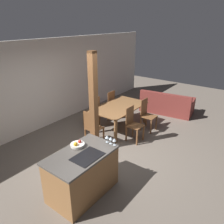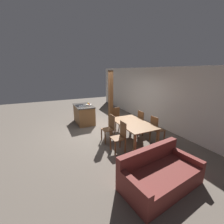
{
  "view_description": "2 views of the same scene",
  "coord_description": "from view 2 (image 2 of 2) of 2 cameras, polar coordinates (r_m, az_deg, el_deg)",
  "views": [
    {
      "loc": [
        -3.63,
        -2.99,
        3.17
      ],
      "look_at": [
        0.6,
        0.2,
        0.95
      ],
      "focal_mm": 35.0,
      "sensor_mm": 36.0,
      "label": 1
    },
    {
      "loc": [
        5.81,
        -2.25,
        2.55
      ],
      "look_at": [
        0.6,
        0.2,
        0.95
      ],
      "focal_mm": 24.0,
      "sensor_mm": 36.0,
      "label": 2
    }
  ],
  "objects": [
    {
      "name": "dining_chair_far_right",
      "position": [
        5.66,
        16.44,
        -6.16
      ],
      "size": [
        0.4,
        0.4,
        0.99
      ],
      "rotation": [
        0.0,
        0.0,
        3.14
      ],
      "color": "brown",
      "rests_on": "ground_plane"
    },
    {
      "name": "couch",
      "position": [
        3.82,
        17.75,
        -21.9
      ],
      "size": [
        1.18,
        1.94,
        0.81
      ],
      "rotation": [
        0.0,
        0.0,
        1.7
      ],
      "color": "maroon",
      "rests_on": "ground_plane"
    },
    {
      "name": "dining_table",
      "position": [
        5.48,
        7.91,
        -4.92
      ],
      "size": [
        1.79,
        1.04,
        0.73
      ],
      "color": "brown",
      "rests_on": "ground_plane"
    },
    {
      "name": "wine_glass_far",
      "position": [
        6.83,
        -10.71,
        2.41
      ],
      "size": [
        0.08,
        0.08,
        0.15
      ],
      "color": "silver",
      "rests_on": "kitchen_island"
    },
    {
      "name": "fruit_bowl",
      "position": [
        7.37,
        -8.8,
        2.78
      ],
      "size": [
        0.28,
        0.28,
        0.12
      ],
      "color": "silver",
      "rests_on": "kitchen_island"
    },
    {
      "name": "dining_chair_head_end",
      "position": [
        6.57,
        1.83,
        -2.5
      ],
      "size": [
        0.4,
        0.4,
        0.99
      ],
      "rotation": [
        0.0,
        0.0,
        1.57
      ],
      "color": "brown",
      "rests_on": "ground_plane"
    },
    {
      "name": "kitchen_island",
      "position": [
        7.57,
        -10.63,
        -0.82
      ],
      "size": [
        1.35,
        0.81,
        0.91
      ],
      "color": "olive",
      "rests_on": "ground_plane"
    },
    {
      "name": "dining_chair_near_left",
      "position": [
        5.53,
        -0.93,
        -6.04
      ],
      "size": [
        0.4,
        0.4,
        0.99
      ],
      "color": "brown",
      "rests_on": "ground_plane"
    },
    {
      "name": "wine_glass_near",
      "position": [
        6.78,
        -12.21,
        2.24
      ],
      "size": [
        0.08,
        0.08,
        0.15
      ],
      "color": "silver",
      "rests_on": "kitchen_island"
    },
    {
      "name": "ground_plane",
      "position": [
        6.73,
        -3.75,
        -6.77
      ],
      "size": [
        16.0,
        16.0,
        0.0
      ],
      "primitive_type": "plane",
      "color": "#665B51"
    },
    {
      "name": "wall_back",
      "position": [
        7.67,
        14.66,
        6.03
      ],
      "size": [
        11.2,
        0.08,
        2.7
      ],
      "color": "silver",
      "rests_on": "ground_plane"
    },
    {
      "name": "dining_chair_far_left",
      "position": [
        6.24,
        11.58,
        -3.79
      ],
      "size": [
        0.4,
        0.4,
        0.99
      ],
      "rotation": [
        0.0,
        0.0,
        3.14
      ],
      "color": "brown",
      "rests_on": "ground_plane"
    },
    {
      "name": "timber_post",
      "position": [
        6.42,
        -0.5,
        4.11
      ],
      "size": [
        0.16,
        0.16,
        2.56
      ],
      "color": "brown",
      "rests_on": "ground_plane"
    },
    {
      "name": "wine_glass_middle",
      "position": [
        6.81,
        -11.46,
        2.33
      ],
      "size": [
        0.08,
        0.08,
        0.15
      ],
      "color": "silver",
      "rests_on": "kitchen_island"
    },
    {
      "name": "dining_chair_near_right",
      "position": [
        4.86,
        3.04,
        -9.19
      ],
      "size": [
        0.4,
        0.4,
        0.99
      ],
      "color": "brown",
      "rests_on": "ground_plane"
    }
  ]
}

